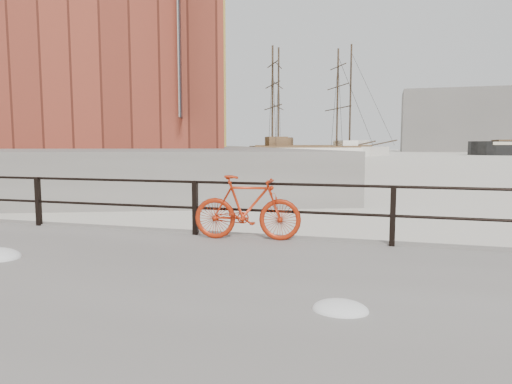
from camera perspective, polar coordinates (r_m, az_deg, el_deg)
The scene contains 15 objects.
ground at distance 8.11m, azimuth 16.53°, elevation -8.67°, with size 400.00×400.00×0.00m, color white.
promenade at distance 4.28m, azimuth 17.04°, elevation -19.74°, with size 36.00×8.00×0.35m, color gray.
far_quay at distance 89.27m, azimuth -10.58°, elevation 5.09°, with size 24.00×150.00×1.80m, color gray.
guardrail at distance 7.80m, azimuth 16.72°, elevation -2.88°, with size 28.00×0.10×1.00m, color black, non-canonical shape.
bicycle at distance 7.97m, azimuth -1.11°, elevation -1.97°, with size 1.88×0.28×1.13m, color #AB250B.
schooner_mid at distance 91.41m, azimuth 7.15°, elevation 4.60°, with size 30.91×13.08×22.05m, color beige, non-canonical shape.
schooner_left at distance 77.62m, azimuth 6.12°, elevation 4.39°, with size 25.00×11.36×18.93m, color white, non-canonical shape.
workboat_near at distance 47.18m, azimuth -14.41°, elevation 3.28°, with size 12.19×4.06×7.00m, color black, non-canonical shape.
workboat_far at distance 62.60m, azimuth -12.74°, elevation 3.92°, with size 10.66×3.68×7.00m, color black, non-canonical shape.
apartment_terracotta at distance 36.54m, azimuth -21.64°, elevation 21.21°, with size 20.00×15.00×20.20m, color brown.
apartment_mustard at distance 57.75m, azimuth -15.57°, elevation 16.57°, with size 22.00×15.00×22.20m, color gold.
apartment_cream at distance 80.18m, azimuth -12.78°, elevation 13.21°, with size 20.00×15.00×21.20m, color beige.
apartment_grey at distance 102.03m, azimuth -11.31°, elevation 12.20°, with size 22.00×15.00×23.20m, color gray.
apartment_brick at distance 124.75m, azimuth -10.32°, elevation 10.59°, with size 24.00×15.00×21.20m, color brown.
industrial_west at distance 149.39m, azimuth 23.98°, elevation 8.08°, with size 32.00×18.00×18.00m, color gray.
Camera 1 is at (-0.12, -7.86, 2.01)m, focal length 32.00 mm.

